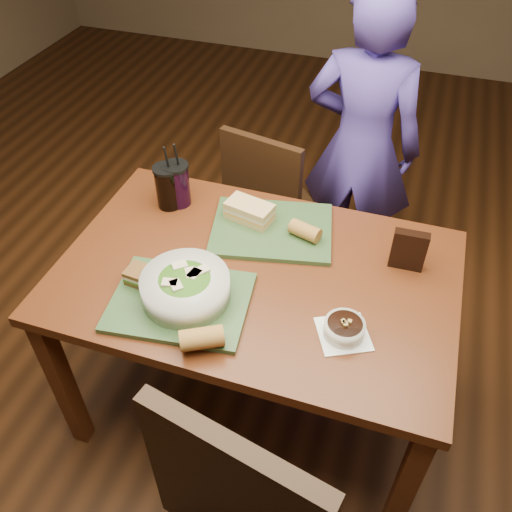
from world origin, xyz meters
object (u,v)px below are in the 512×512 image
at_px(cup_cola, 168,186).
at_px(chip_bag, 409,250).
at_px(chair_far, 267,202).
at_px(sandwich_far, 250,211).
at_px(tray_near, 180,302).
at_px(baguette_near, 202,338).
at_px(soup_bowl, 344,328).
at_px(cup_berry, 177,184).
at_px(salad_bowl, 185,286).
at_px(dining_table, 256,290).
at_px(baguette_far, 305,231).
at_px(tray_far, 272,230).
at_px(sandwich_near, 143,277).
at_px(diner, 361,147).

xyz_separation_m(cup_cola, chip_bag, (0.88, -0.06, -0.01)).
bearing_deg(chair_far, sandwich_far, -80.41).
height_order(chair_far, tray_near, chair_far).
relative_size(tray_near, baguette_near, 3.39).
bearing_deg(soup_bowl, chair_far, 120.09).
height_order(chair_far, cup_berry, cup_berry).
bearing_deg(salad_bowl, dining_table, 49.07).
xyz_separation_m(tray_near, sandwich_far, (0.08, 0.44, 0.04)).
height_order(baguette_far, cup_cola, cup_cola).
distance_m(tray_far, sandwich_near, 0.49).
bearing_deg(sandwich_far, sandwich_near, -117.79).
bearing_deg(baguette_far, cup_berry, 172.77).
bearing_deg(sandwich_near, cup_berry, 99.87).
bearing_deg(chip_bag, soup_bowl, -113.27).
xyz_separation_m(salad_bowl, baguette_near, (0.12, -0.16, -0.01)).
bearing_deg(tray_near, baguette_near, -46.53).
relative_size(baguette_near, cup_berry, 0.47).
xyz_separation_m(chair_far, sandwich_near, (-0.14, -0.88, 0.31)).
distance_m(dining_table, baguette_far, 0.27).
bearing_deg(chip_bag, cup_berry, 172.34).
bearing_deg(soup_bowl, chip_bag, 68.75).
relative_size(chair_far, tray_near, 2.07).
height_order(tray_near, salad_bowl, salad_bowl).
distance_m(salad_bowl, cup_berry, 0.51).
relative_size(tray_near, sandwich_far, 2.31).
distance_m(tray_near, chip_bag, 0.75).
bearing_deg(cup_berry, cup_cola, -138.73).
height_order(salad_bowl, baguette_far, salad_bowl).
xyz_separation_m(chair_far, baguette_near, (0.14, -1.05, 0.32)).
distance_m(tray_far, chip_bag, 0.48).
xyz_separation_m(chair_far, soup_bowl, (0.51, -0.87, 0.30)).
xyz_separation_m(diner, soup_bowl, (0.14, -1.10, 0.06)).
height_order(baguette_far, cup_berry, cup_berry).
height_order(baguette_near, baguette_far, baguette_near).
xyz_separation_m(diner, salad_bowl, (-0.35, -1.12, 0.10)).
bearing_deg(dining_table, sandwich_far, 113.41).
xyz_separation_m(sandwich_far, baguette_near, (0.06, -0.58, -0.00)).
bearing_deg(baguette_near, sandwich_far, 95.49).
bearing_deg(cup_cola, diner, 48.57).
relative_size(diner, tray_far, 3.41).
height_order(chair_far, salad_bowl, chair_far).
height_order(soup_bowl, sandwich_near, sandwich_near).
xyz_separation_m(tray_near, tray_far, (0.17, 0.42, 0.00)).
relative_size(dining_table, diner, 0.91).
relative_size(diner, cup_cola, 5.53).
bearing_deg(tray_near, salad_bowl, 54.37).
bearing_deg(salad_bowl, cup_berry, 116.91).
distance_m(diner, baguette_near, 1.30).
relative_size(salad_bowl, sandwich_near, 2.43).
distance_m(chair_far, baguette_far, 0.66).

